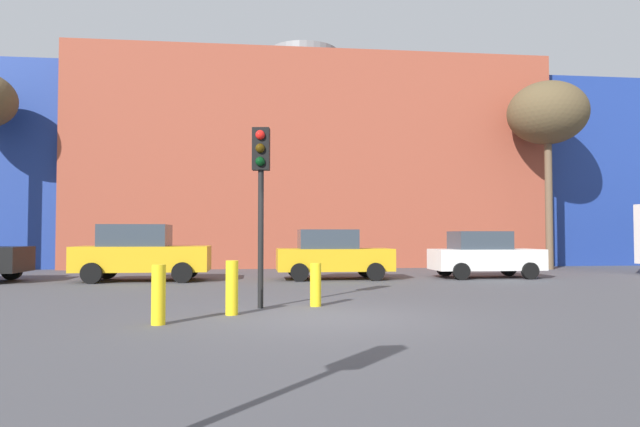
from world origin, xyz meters
The scene contains 10 objects.
ground_plane centered at (0.00, 0.00, 0.00)m, with size 200.00×200.00×0.00m, color #47474C.
building_backdrop centered at (1.47, 21.93, 5.02)m, with size 36.87×13.63×12.20m.
parked_car_1 centered at (-5.06, 8.96, 0.94)m, with size 4.34×2.13×1.88m.
parked_car_2 centered at (1.39, 8.96, 0.85)m, with size 3.97×1.95×1.72m.
parked_car_3 centered at (6.87, 8.96, 0.83)m, with size 3.84×1.89×1.66m.
traffic_light_island centered at (-1.17, 1.46, 2.80)m, with size 0.39×0.38×3.81m.
bare_tree_0 centered at (11.75, 13.36, 6.94)m, with size 3.52×3.52×8.42m.
bollard_yellow_0 centered at (0.02, 1.65, 0.46)m, with size 0.24×0.24×0.93m, color yellow.
bollard_yellow_1 centered at (-1.72, 0.52, 0.52)m, with size 0.24×0.24×1.04m, color yellow.
bollard_yellow_2 centered at (-2.92, -0.53, 0.51)m, with size 0.24×0.24×1.03m, color yellow.
Camera 1 is at (-1.28, -10.51, 1.54)m, focal length 31.76 mm.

